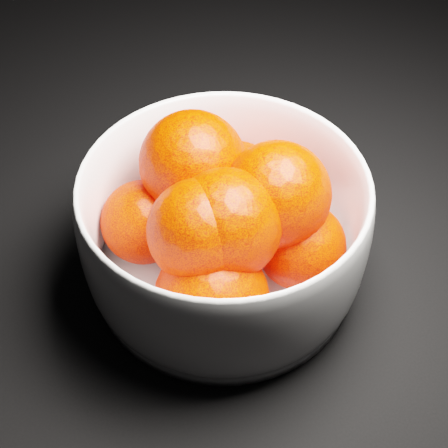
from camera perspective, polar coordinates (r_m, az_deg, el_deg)
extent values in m
cylinder|color=silver|center=(0.59, 0.00, -4.04)|extent=(0.24, 0.24, 0.01)
sphere|color=#FF1D00|center=(0.60, 1.22, 3.98)|extent=(0.08, 0.08, 0.08)
sphere|color=#FF1D00|center=(0.57, -7.38, 0.17)|extent=(0.08, 0.08, 0.08)
sphere|color=#FF1D00|center=(0.51, -1.15, -6.81)|extent=(0.09, 0.09, 0.09)
sphere|color=#FF1D00|center=(0.55, 7.06, -2.01)|extent=(0.08, 0.08, 0.08)
sphere|color=#FF1D00|center=(0.55, -2.87, 5.53)|extent=(0.10, 0.10, 0.10)
sphere|color=#FF1D00|center=(0.50, -2.20, -0.67)|extent=(0.09, 0.09, 0.09)
sphere|color=#FF1D00|center=(0.53, 4.84, 2.69)|extent=(0.09, 0.09, 0.09)
sphere|color=#FF1D00|center=(0.50, 0.16, -0.03)|extent=(0.09, 0.09, 0.09)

